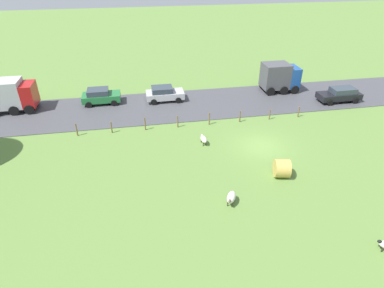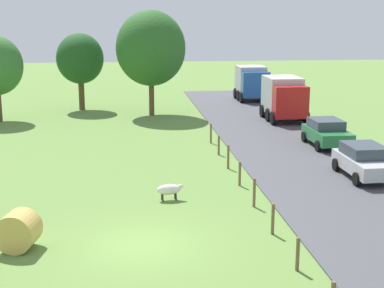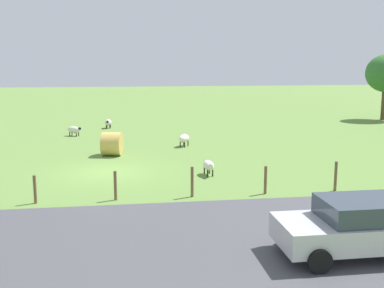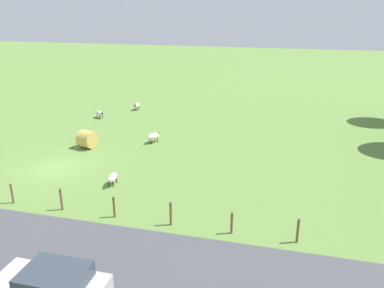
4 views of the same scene
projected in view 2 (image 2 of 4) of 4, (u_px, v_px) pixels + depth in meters
ground_plane at (142, 245)px, 19.50m from camera, size 160.00×160.00×0.00m
sheep_3 at (169, 190)px, 24.13m from camera, size 1.18×0.55×0.71m
hay_bale_0 at (18, 231)px, 18.97m from camera, size 1.54×1.33×1.35m
tree_1 at (151, 48)px, 43.84m from camera, size 5.46×5.46×8.25m
tree_2 at (80, 59)px, 46.61m from camera, size 3.91×3.91×6.40m
fence_post_1 at (298, 254)px, 17.41m from camera, size 0.12×0.12×1.10m
fence_post_2 at (273, 219)px, 20.32m from camera, size 0.12×0.12×1.16m
fence_post_3 at (254, 193)px, 23.24m from camera, size 0.12×0.12×1.23m
fence_post_4 at (240, 174)px, 26.17m from camera, size 0.12×0.12×1.16m
fence_post_5 at (228, 157)px, 29.08m from camera, size 0.12×0.12×1.26m
fence_post_6 at (219, 145)px, 32.01m from camera, size 0.12×0.12×1.11m
fence_post_7 at (211, 134)px, 34.92m from camera, size 0.12×0.12×1.22m
truck_1 at (252, 82)px, 52.19m from camera, size 2.77×4.02×3.14m
truck_2 at (284, 97)px, 42.12m from camera, size 2.75×4.53×3.23m
car_0 at (365, 161)px, 27.36m from camera, size 2.18×4.05×1.57m
car_4 at (327, 132)px, 33.97m from camera, size 2.20×3.96×1.60m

